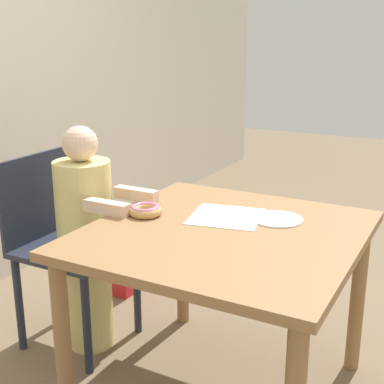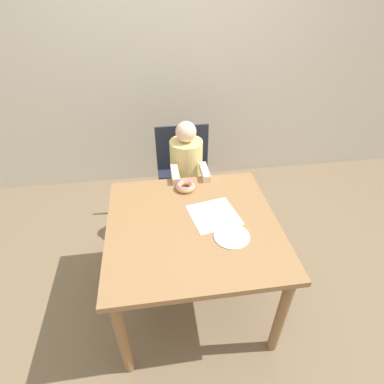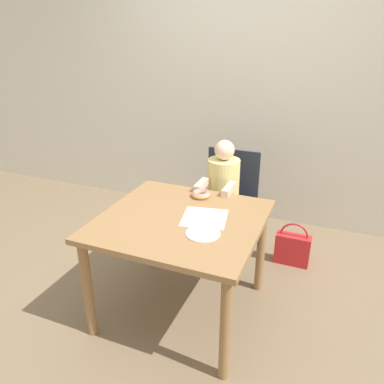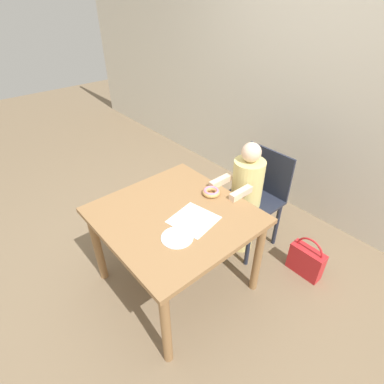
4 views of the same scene
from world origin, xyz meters
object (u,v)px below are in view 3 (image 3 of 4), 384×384
Objects in this scene: child_figure at (222,203)px; donut at (200,194)px; chair at (227,201)px; handbag at (292,248)px.

child_figure is 7.85× the size of donut.
child_figure is (-0.00, -0.13, 0.04)m from chair.
donut is at bearing -99.01° from child_figure.
chair is 0.65m from handbag.
chair is at bearing 90.00° from child_figure.
donut is 0.35× the size of handbag.
child_figure is 2.78× the size of handbag.
child_figure reaches higher than donut.
chair is at bearing 83.35° from donut.
child_figure reaches higher than chair.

